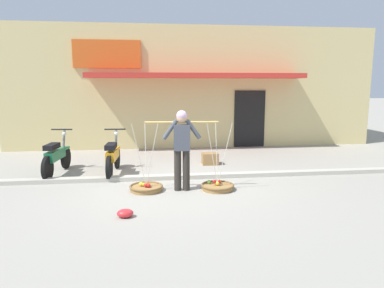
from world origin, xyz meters
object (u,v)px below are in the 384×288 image
(plastic_litter_bag, at_px, (125,213))
(wooden_crate, at_px, (210,159))
(fruit_basket_right_side, at_px, (217,186))
(fruit_vendor, at_px, (182,145))
(motorcycle_second_in_row, at_px, (113,156))
(fruit_basket_left_side, at_px, (146,187))
(motorcycle_nearest_shop, at_px, (56,157))

(plastic_litter_bag, xyz_separation_m, wooden_crate, (2.13, 3.79, 0.09))
(fruit_basket_right_side, height_order, plastic_litter_bag, fruit_basket_right_side)
(fruit_vendor, distance_m, plastic_litter_bag, 2.03)
(fruit_vendor, distance_m, motorcycle_second_in_row, 2.29)
(fruit_vendor, bearing_deg, plastic_litter_bag, -127.66)
(fruit_vendor, relative_size, wooden_crate, 3.85)
(fruit_basket_left_side, distance_m, wooden_crate, 2.91)
(motorcycle_nearest_shop, distance_m, motorcycle_second_in_row, 1.40)
(fruit_basket_left_side, relative_size, motorcycle_second_in_row, 0.80)
(plastic_litter_bag, bearing_deg, wooden_crate, 60.74)
(fruit_basket_left_side, xyz_separation_m, fruit_basket_right_side, (1.51, -0.10, 0.00))
(fruit_basket_left_side, distance_m, motorcycle_second_in_row, 1.78)
(fruit_basket_right_side, height_order, motorcycle_nearest_shop, fruit_basket_right_side)
(fruit_basket_left_side, bearing_deg, motorcycle_nearest_shop, 142.93)
(fruit_basket_left_side, height_order, wooden_crate, fruit_basket_left_side)
(fruit_vendor, height_order, fruit_basket_left_side, fruit_vendor)
(motorcycle_second_in_row, bearing_deg, fruit_vendor, -45.23)
(motorcycle_nearest_shop, relative_size, plastic_litter_bag, 6.49)
(plastic_litter_bag, relative_size, wooden_crate, 0.64)
(motorcycle_nearest_shop, bearing_deg, fruit_basket_left_side, -37.07)
(motorcycle_nearest_shop, bearing_deg, plastic_litter_bag, -59.53)
(fruit_basket_right_side, bearing_deg, plastic_litter_bag, -143.36)
(fruit_basket_left_side, height_order, motorcycle_nearest_shop, fruit_basket_left_side)
(fruit_vendor, bearing_deg, motorcycle_nearest_shop, 149.90)
(fruit_basket_right_side, relative_size, plastic_litter_bag, 5.19)
(fruit_basket_left_side, bearing_deg, fruit_basket_right_side, -3.82)
(wooden_crate, bearing_deg, fruit_basket_right_side, -96.23)
(motorcycle_second_in_row, bearing_deg, plastic_litter_bag, -81.26)
(fruit_vendor, bearing_deg, wooden_crate, 66.65)
(wooden_crate, bearing_deg, fruit_basket_left_side, -127.57)
(fruit_vendor, xyz_separation_m, fruit_basket_left_side, (-0.76, 0.05, -0.90))
(fruit_basket_left_side, distance_m, fruit_basket_right_side, 1.52)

